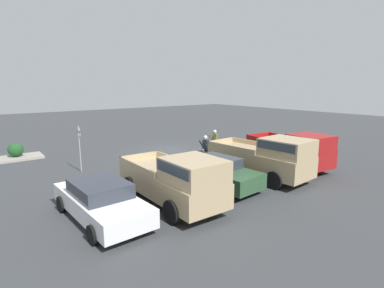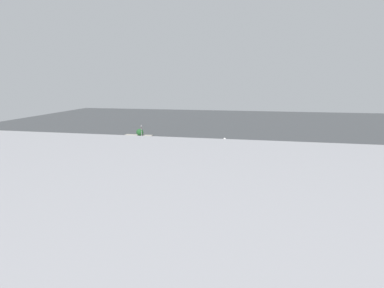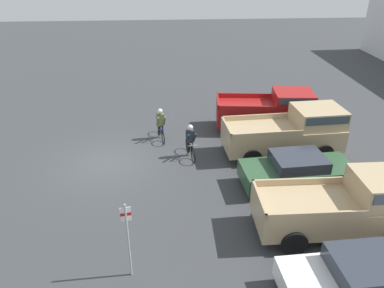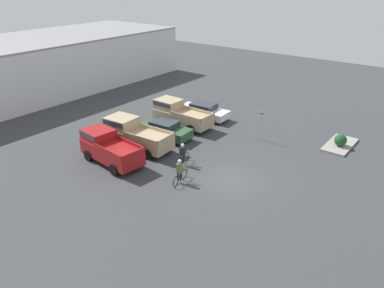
# 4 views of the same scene
# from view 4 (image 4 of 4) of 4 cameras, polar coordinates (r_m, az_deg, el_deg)

# --- Properties ---
(ground_plane) EXTENTS (80.00, 80.00, 0.00)m
(ground_plane) POSITION_cam_4_polar(r_m,az_deg,el_deg) (24.57, 6.10, -5.40)
(ground_plane) COLOR #383A3D
(warehouse_building) EXTENTS (41.68, 12.67, 5.74)m
(warehouse_building) POSITION_cam_4_polar(r_m,az_deg,el_deg) (44.23, -27.16, 9.75)
(warehouse_building) COLOR silver
(warehouse_building) RESTS_ON ground_plane
(pickup_truck_0) EXTENTS (2.59, 5.14, 2.12)m
(pickup_truck_0) POSITION_cam_4_polar(r_m,az_deg,el_deg) (26.85, -12.59, -0.49)
(pickup_truck_0) COLOR maroon
(pickup_truck_0) RESTS_ON ground_plane
(pickup_truck_1) EXTENTS (2.53, 5.54, 2.23)m
(pickup_truck_1) POSITION_cam_4_polar(r_m,az_deg,el_deg) (28.68, -8.90, 1.60)
(pickup_truck_1) COLOR tan
(pickup_truck_1) RESTS_ON ground_plane
(sedan_0) EXTENTS (2.23, 4.60, 1.41)m
(sedan_0) POSITION_cam_4_polar(r_m,az_deg,el_deg) (30.31, -4.20, 2.23)
(sedan_0) COLOR #2D5133
(sedan_0) RESTS_ON ground_plane
(pickup_truck_2) EXTENTS (2.23, 5.36, 2.15)m
(pickup_truck_2) POSITION_cam_4_polar(r_m,az_deg,el_deg) (32.65, -2.07, 4.72)
(pickup_truck_2) COLOR tan
(pickup_truck_2) RESTS_ON ground_plane
(sedan_1) EXTENTS (2.19, 4.84, 1.40)m
(sedan_1) POSITION_cam_4_polar(r_m,az_deg,el_deg) (34.49, 1.76, 5.10)
(sedan_1) COLOR white
(sedan_1) RESTS_ON ground_plane
(cyclist_0) EXTENTS (1.74, 0.53, 1.65)m
(cyclist_0) POSITION_cam_4_polar(r_m,az_deg,el_deg) (25.89, -1.42, -1.55)
(cyclist_0) COLOR black
(cyclist_0) RESTS_ON ground_plane
(cyclist_1) EXTENTS (1.80, 0.54, 1.67)m
(cyclist_1) POSITION_cam_4_polar(r_m,az_deg,el_deg) (23.74, -1.87, -4.11)
(cyclist_1) COLOR black
(cyclist_1) RESTS_ON ground_plane
(fire_lane_sign) EXTENTS (0.08, 0.30, 2.56)m
(fire_lane_sign) POSITION_cam_4_polar(r_m,az_deg,el_deg) (29.99, 10.47, 3.32)
(fire_lane_sign) COLOR #9E9EA3
(fire_lane_sign) RESTS_ON ground_plane
(curb_island) EXTENTS (3.76, 1.80, 0.15)m
(curb_island) POSITION_cam_4_polar(r_m,az_deg,el_deg) (31.25, 21.60, -0.10)
(curb_island) COLOR gray
(curb_island) RESTS_ON ground_plane
(shrub) EXTENTS (0.93, 0.93, 0.93)m
(shrub) POSITION_cam_4_polar(r_m,az_deg,el_deg) (30.70, 21.69, 0.55)
(shrub) COLOR #1E4C23
(shrub) RESTS_ON curb_island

